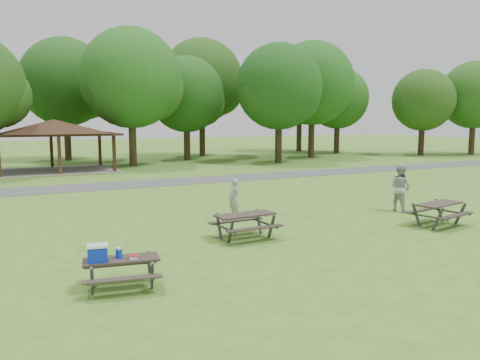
% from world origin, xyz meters
% --- Properties ---
extents(ground, '(160.00, 160.00, 0.00)m').
position_xyz_m(ground, '(0.00, 0.00, 0.00)').
color(ground, '#457521').
rests_on(ground, ground).
extents(asphalt_path, '(120.00, 3.20, 0.02)m').
position_xyz_m(asphalt_path, '(0.00, 14.00, 0.01)').
color(asphalt_path, '#464648').
rests_on(asphalt_path, ground).
extents(pavilion, '(8.60, 7.01, 3.76)m').
position_xyz_m(pavilion, '(-4.00, 24.00, 3.06)').
color(pavilion, '#352213').
rests_on(pavilion, ground).
extents(tree_row_e, '(8.40, 8.00, 11.02)m').
position_xyz_m(tree_row_e, '(2.10, 25.03, 6.78)').
color(tree_row_e, '#312415').
rests_on(tree_row_e, ground).
extents(tree_row_f, '(7.35, 7.00, 9.55)m').
position_xyz_m(tree_row_f, '(8.09, 28.53, 5.84)').
color(tree_row_f, black).
rests_on(tree_row_f, ground).
extents(tree_row_g, '(7.77, 7.40, 10.25)m').
position_xyz_m(tree_row_g, '(14.09, 22.03, 6.33)').
color(tree_row_g, black).
rests_on(tree_row_g, ground).
extents(tree_row_h, '(8.61, 8.20, 11.37)m').
position_xyz_m(tree_row_h, '(20.10, 25.53, 7.03)').
color(tree_row_h, '#302015').
rests_on(tree_row_h, ground).
extents(tree_row_i, '(7.14, 6.80, 9.52)m').
position_xyz_m(tree_row_i, '(26.08, 29.03, 5.91)').
color(tree_row_i, black).
rests_on(tree_row_i, ground).
extents(tree_row_j, '(6.72, 6.40, 8.96)m').
position_xyz_m(tree_row_j, '(32.08, 22.53, 5.56)').
color(tree_row_j, black).
rests_on(tree_row_j, ground).
extents(tree_deep_b, '(8.40, 8.00, 11.13)m').
position_xyz_m(tree_deep_b, '(-1.90, 33.03, 6.89)').
color(tree_deep_b, '#2F1E15').
rests_on(tree_deep_b, ground).
extents(tree_deep_c, '(8.82, 8.40, 11.90)m').
position_xyz_m(tree_deep_c, '(11.10, 32.03, 7.44)').
color(tree_deep_c, '#312316').
rests_on(tree_deep_c, ground).
extents(tree_deep_d, '(8.40, 8.00, 11.27)m').
position_xyz_m(tree_deep_d, '(24.10, 33.53, 7.03)').
color(tree_deep_d, '#2F2015').
rests_on(tree_deep_d, ground).
extents(tree_flank_right, '(7.56, 7.20, 9.97)m').
position_xyz_m(tree_flank_right, '(38.09, 21.03, 6.15)').
color(tree_flank_right, '#301E15').
rests_on(tree_flank_right, ground).
extents(picnic_table_near, '(1.84, 1.59, 1.14)m').
position_xyz_m(picnic_table_near, '(-5.50, -2.60, 0.65)').
color(picnic_table_near, '#2C2420').
rests_on(picnic_table_near, ground).
extents(picnic_table_middle, '(1.93, 1.57, 0.82)m').
position_xyz_m(picnic_table_middle, '(-0.85, 0.03, 0.60)').
color(picnic_table_middle, '#2D2621').
rests_on(picnic_table_middle, ground).
extents(picnic_table_far, '(2.17, 1.86, 0.84)m').
position_xyz_m(picnic_table_far, '(6.09, -1.47, 0.62)').
color(picnic_table_far, '#302622').
rests_on(picnic_table_far, ground).
extents(frisbee_in_flight, '(0.26, 0.26, 0.02)m').
position_xyz_m(frisbee_in_flight, '(2.66, 2.22, 1.28)').
color(frisbee_in_flight, yellow).
rests_on(frisbee_in_flight, ground).
extents(frisbee_thrower, '(0.41, 0.58, 1.52)m').
position_xyz_m(frisbee_thrower, '(0.17, 2.88, 0.76)').
color(frisbee_thrower, '#969598').
rests_on(frisbee_thrower, ground).
extents(frisbee_catcher, '(0.88, 1.05, 1.93)m').
position_xyz_m(frisbee_catcher, '(6.86, 1.10, 0.96)').
color(frisbee_catcher, '#ABABAE').
rests_on(frisbee_catcher, ground).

